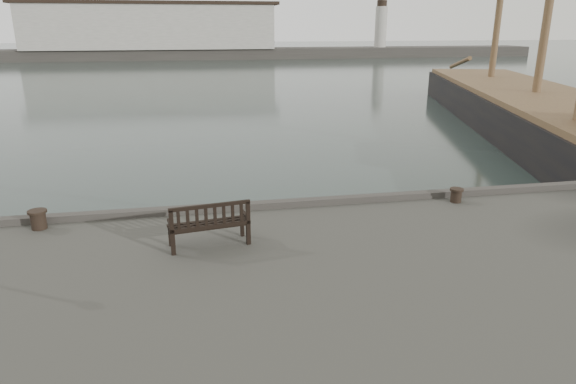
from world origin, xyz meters
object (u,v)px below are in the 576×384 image
at_px(bench, 209,232).
at_px(bollard_left, 38,220).
at_px(bollard_right, 456,195).
at_px(tall_ship_main, 532,120).

distance_m(bench, bollard_left, 4.50).
xyz_separation_m(bollard_left, bollard_right, (11.15, -0.08, -0.04)).
relative_size(bench, bollard_right, 4.70).
xyz_separation_m(bollard_right, tall_ship_main, (13.85, 15.95, -1.07)).
height_order(bollard_right, tall_ship_main, tall_ship_main).
distance_m(bollard_right, tall_ship_main, 21.15).
bearing_deg(bollard_right, tall_ship_main, 49.02).
relative_size(bollard_left, bollard_right, 1.20).
bearing_deg(bollard_left, bench, -23.94).
distance_m(bench, tall_ship_main, 27.40).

